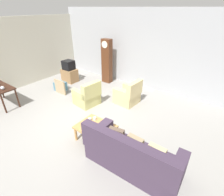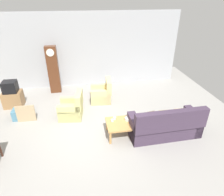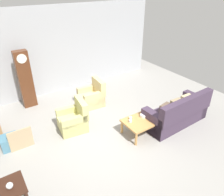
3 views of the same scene
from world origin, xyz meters
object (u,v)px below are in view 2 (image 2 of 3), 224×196
object	(u,v)px
tv_stand_cabinet	(13,99)
grandfather_clock	(53,70)
storage_box_blue	(20,114)
bowl_white_stacked	(128,119)
couch_floral	(165,126)
cup_blue_rimmed	(112,120)
coffee_table_wood	(123,124)
tv_crt	(10,87)
cup_white_porcelain	(115,118)
armchair_olive_far	(102,94)
armchair_olive_near	(72,109)
framed_picture_leaning	(26,114)

from	to	relation	value
tv_stand_cabinet	grandfather_clock	bearing A→B (deg)	34.76
grandfather_clock	storage_box_blue	distance (m)	2.35
bowl_white_stacked	tv_stand_cabinet	bearing A→B (deg)	149.81
couch_floral	cup_blue_rimmed	world-z (taller)	couch_floral
coffee_table_wood	cup_blue_rimmed	world-z (taller)	cup_blue_rimmed
tv_crt	cup_white_porcelain	distance (m)	4.12
armchair_olive_far	cup_white_porcelain	distance (m)	2.02
coffee_table_wood	cup_blue_rimmed	bearing A→B (deg)	159.17
coffee_table_wood	cup_white_porcelain	bearing A→B (deg)	133.90
armchair_olive_near	cup_blue_rimmed	world-z (taller)	armchair_olive_near
framed_picture_leaning	armchair_olive_near	bearing A→B (deg)	1.05
armchair_olive_near	storage_box_blue	distance (m)	1.79
armchair_olive_far	grandfather_clock	distance (m)	2.32
cup_blue_rimmed	bowl_white_stacked	bearing A→B (deg)	0.30
tv_crt	framed_picture_leaning	world-z (taller)	tv_crt
armchair_olive_far	tv_stand_cabinet	size ratio (longest dim) A/B	1.35
grandfather_clock	cup_blue_rimmed	distance (m)	3.85
armchair_olive_far	bowl_white_stacked	bearing A→B (deg)	-75.70
couch_floral	bowl_white_stacked	bearing A→B (deg)	161.73
grandfather_clock	framed_picture_leaning	xyz separation A→B (m)	(-0.79, -2.15, -0.70)
tv_crt	cup_blue_rimmed	size ratio (longest dim) A/B	5.65
tv_crt	storage_box_blue	size ratio (longest dim) A/B	1.07
cup_white_porcelain	bowl_white_stacked	bearing A→B (deg)	-14.22
cup_white_porcelain	tv_stand_cabinet	bearing A→B (deg)	148.26
cup_white_porcelain	cup_blue_rimmed	distance (m)	0.14
storage_box_blue	armchair_olive_near	bearing A→B (deg)	-5.95
tv_crt	cup_blue_rimmed	distance (m)	4.10
coffee_table_wood	storage_box_blue	xyz separation A→B (m)	(-3.28, 1.46, -0.20)
armchair_olive_far	cup_white_porcelain	bearing A→B (deg)	-85.88
storage_box_blue	cup_white_porcelain	xyz separation A→B (m)	(3.07, -1.25, 0.31)
grandfather_clock	couch_floral	bearing A→B (deg)	-46.30
coffee_table_wood	grandfather_clock	bearing A→B (deg)	123.25
armchair_olive_far	bowl_white_stacked	size ratio (longest dim) A/B	4.77
coffee_table_wood	tv_crt	bearing A→B (deg)	147.29
coffee_table_wood	tv_crt	distance (m)	4.42
couch_floral	tv_stand_cabinet	bearing A→B (deg)	152.17
framed_picture_leaning	tv_stand_cabinet	bearing A→B (deg)	121.14
armchair_olive_far	storage_box_blue	size ratio (longest dim) A/B	2.05
framed_picture_leaning	cup_white_porcelain	bearing A→B (deg)	-20.19
coffee_table_wood	storage_box_blue	distance (m)	3.59
tv_crt	framed_picture_leaning	bearing A→B (deg)	-58.86
armchair_olive_near	coffee_table_wood	bearing A→B (deg)	-40.34
couch_floral	grandfather_clock	distance (m)	5.06
storage_box_blue	cup_blue_rimmed	world-z (taller)	cup_blue_rimmed
coffee_table_wood	tv_stand_cabinet	world-z (taller)	tv_stand_cabinet
framed_picture_leaning	cup_blue_rimmed	size ratio (longest dim) A/B	7.06
armchair_olive_near	tv_crt	bearing A→B (deg)	153.42
cup_white_porcelain	coffee_table_wood	bearing A→B (deg)	-46.10
armchair_olive_far	storage_box_blue	world-z (taller)	armchair_olive_far
cup_blue_rimmed	grandfather_clock	bearing A→B (deg)	120.46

